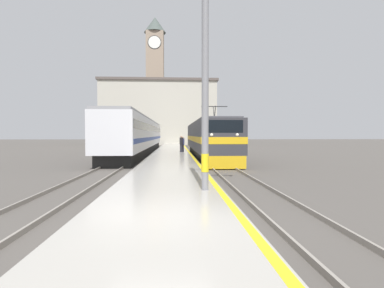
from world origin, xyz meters
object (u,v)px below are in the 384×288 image
(passenger_train, at_px, (141,135))
(catenary_mast, at_px, (208,55))
(second_waiting_passenger, at_px, (183,144))
(person_on_platform, at_px, (181,143))
(clock_tower, at_px, (155,77))
(locomotive_train, at_px, (208,139))

(passenger_train, relative_size, catenary_mast, 3.94)
(passenger_train, height_order, second_waiting_passenger, passenger_train)
(person_on_platform, xyz_separation_m, clock_tower, (-5.66, 45.77, 15.56))
(catenary_mast, height_order, clock_tower, clock_tower)
(person_on_platform, distance_m, second_waiting_passenger, 0.48)
(locomotive_train, distance_m, passenger_train, 10.99)
(locomotive_train, distance_m, person_on_platform, 4.09)
(catenary_mast, relative_size, person_on_platform, 5.20)
(locomotive_train, xyz_separation_m, second_waiting_passenger, (-2.23, 3.71, -0.53))
(catenary_mast, bearing_deg, locomotive_train, 83.76)
(passenger_train, distance_m, person_on_platform, 6.99)
(passenger_train, bearing_deg, catenary_mast, -78.95)
(clock_tower, bearing_deg, locomotive_train, -80.66)
(passenger_train, xyz_separation_m, catenary_mast, (5.16, -26.42, 2.69))
(person_on_platform, bearing_deg, locomotive_train, -53.60)
(locomotive_train, height_order, passenger_train, locomotive_train)
(person_on_platform, bearing_deg, clock_tower, 97.05)
(second_waiting_passenger, distance_m, clock_tower, 48.30)
(catenary_mast, bearing_deg, passenger_train, 101.05)
(person_on_platform, bearing_deg, second_waiting_passenger, 68.32)
(passenger_train, xyz_separation_m, person_on_platform, (4.72, -5.08, -0.86))
(person_on_platform, relative_size, second_waiting_passenger, 1.05)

